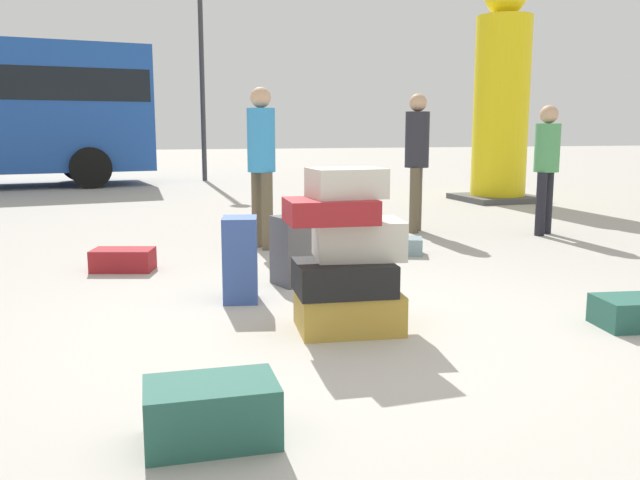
# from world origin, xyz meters

# --- Properties ---
(ground_plane) EXTENTS (80.00, 80.00, 0.00)m
(ground_plane) POSITION_xyz_m (0.00, 0.00, 0.00)
(ground_plane) COLOR #ADA89E
(suitcase_tower) EXTENTS (0.82, 0.62, 1.05)m
(suitcase_tower) POSITION_xyz_m (0.02, 0.12, 0.46)
(suitcase_tower) COLOR #B28C33
(suitcase_tower) RESTS_ON ground
(suitcase_teal_white_trunk) EXTENTS (0.56, 0.36, 0.26)m
(suitcase_teal_white_trunk) POSITION_xyz_m (-1.04, -1.24, 0.13)
(suitcase_teal_white_trunk) COLOR #26594C
(suitcase_teal_white_trunk) RESTS_ON ground
(suitcase_slate_upright_blue) EXTENTS (0.66, 0.51, 0.17)m
(suitcase_slate_upright_blue) POSITION_xyz_m (1.35, 2.52, 0.09)
(suitcase_slate_upright_blue) COLOR gray
(suitcase_slate_upright_blue) RESTS_ON ground
(suitcase_charcoal_foreground_far) EXTENTS (0.39, 0.39, 0.58)m
(suitcase_charcoal_foreground_far) POSITION_xyz_m (0.01, 1.47, 0.29)
(suitcase_charcoal_foreground_far) COLOR #4C4C51
(suitcase_charcoal_foreground_far) RESTS_ON ground
(suitcase_navy_foreground_near) EXTENTS (0.31, 0.36, 0.64)m
(suitcase_navy_foreground_near) POSITION_xyz_m (-0.52, 1.04, 0.32)
(suitcase_navy_foreground_near) COLOR #334F99
(suitcase_navy_foreground_near) RESTS_ON ground
(suitcase_maroon_right_side) EXTENTS (0.61, 0.46, 0.20)m
(suitcase_maroon_right_side) POSITION_xyz_m (-1.38, 2.45, 0.10)
(suitcase_maroon_right_side) COLOR maroon
(suitcase_maroon_right_side) RESTS_ON ground
(person_bearded_onlooker) EXTENTS (0.30, 0.30, 1.73)m
(person_bearded_onlooker) POSITION_xyz_m (2.21, 3.87, 1.03)
(person_bearded_onlooker) COLOR brown
(person_bearded_onlooker) RESTS_ON ground
(person_tourist_with_camera) EXTENTS (0.30, 0.30, 1.58)m
(person_tourist_with_camera) POSITION_xyz_m (3.63, 3.21, 0.94)
(person_tourist_with_camera) COLOR black
(person_tourist_with_camera) RESTS_ON ground
(person_passerby_in_red) EXTENTS (0.30, 0.33, 1.73)m
(person_passerby_in_red) POSITION_xyz_m (0.10, 3.24, 1.03)
(person_passerby_in_red) COLOR brown
(person_passerby_in_red) RESTS_ON ground
(yellow_dummy_statue) EXTENTS (1.36, 1.36, 4.00)m
(yellow_dummy_statue) POSITION_xyz_m (5.20, 6.89, 1.78)
(yellow_dummy_statue) COLOR yellow
(yellow_dummy_statue) RESTS_ON ground
(lamp_post) EXTENTS (0.36, 0.36, 5.93)m
(lamp_post) POSITION_xyz_m (0.68, 13.29, 3.89)
(lamp_post) COLOR #333338
(lamp_post) RESTS_ON ground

